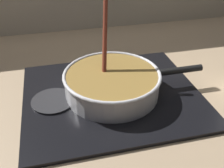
{
  "coord_description": "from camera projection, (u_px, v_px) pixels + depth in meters",
  "views": [
    {
      "loc": [
        -0.08,
        -0.51,
        0.51
      ],
      "look_at": [
        0.08,
        0.18,
        0.05
      ],
      "focal_mm": 42.55,
      "sensor_mm": 36.0,
      "label": 1
    }
  ],
  "objects": [
    {
      "name": "hob_plate",
      "position": [
        112.0,
        95.0,
        0.86
      ],
      "size": [
        0.56,
        0.48,
        0.01
      ],
      "primitive_type": "cube",
      "color": "black",
      "rests_on": "ground"
    },
    {
      "name": "burner_ring",
      "position": [
        112.0,
        92.0,
        0.86
      ],
      "size": [
        0.2,
        0.2,
        0.01
      ],
      "primitive_type": "torus",
      "color": "#592D0C",
      "rests_on": "hob_plate"
    },
    {
      "name": "spare_burner",
      "position": [
        53.0,
        101.0,
        0.82
      ],
      "size": [
        0.13,
        0.13,
        0.01
      ],
      "primitive_type": "cylinder",
      "color": "#262628",
      "rests_on": "hob_plate"
    },
    {
      "name": "ground",
      "position": [
        97.0,
        144.0,
        0.72
      ],
      "size": [
        2.4,
        1.6,
        0.04
      ],
      "primitive_type": "cube",
      "color": "#9E8466"
    },
    {
      "name": "cooking_pan",
      "position": [
        112.0,
        82.0,
        0.84
      ],
      "size": [
        0.46,
        0.31,
        0.32
      ],
      "color": "silver",
      "rests_on": "hob_plate"
    }
  ]
}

